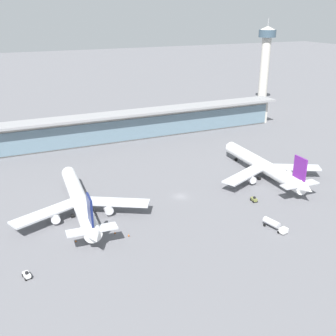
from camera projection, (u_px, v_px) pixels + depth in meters
ground_plane at (181, 196)px, 153.49m from camera, size 1200.00×1200.00×0.00m
airliner_left_stand at (80, 201)px, 138.48m from camera, size 46.36×60.43×16.09m
airliner_centre_stand at (264, 166)px, 168.91m from camera, size 46.44×60.38×16.09m
service_truck_near_nose_white at (274, 224)px, 130.18m from camera, size 4.09×8.88×2.95m
service_truck_under_wing_olive at (254, 199)px, 149.17m from camera, size 2.09×3.07×2.05m
service_truck_by_tail_white at (27, 275)px, 106.76m from camera, size 2.28×3.16×2.05m
terminal_building at (116, 126)px, 215.69m from camera, size 194.79×12.80×15.20m
control_tower at (265, 59)px, 288.94m from camera, size 12.00×12.00×59.81m
safety_cone_alpha at (129, 235)px, 126.60m from camera, size 0.62×0.62×0.70m
safety_cone_bravo at (115, 233)px, 128.09m from camera, size 0.62×0.62×0.70m
safety_cone_charlie at (76, 241)px, 123.51m from camera, size 0.62×0.62×0.70m
safety_cone_delta at (99, 237)px, 125.36m from camera, size 0.62×0.62×0.70m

